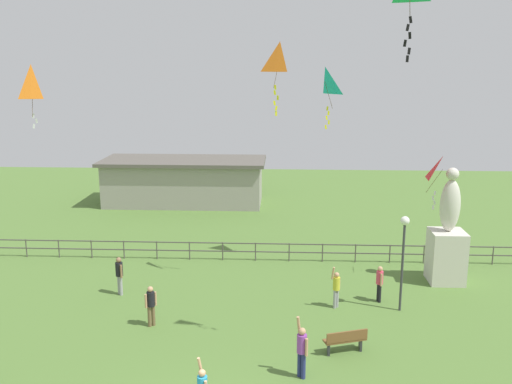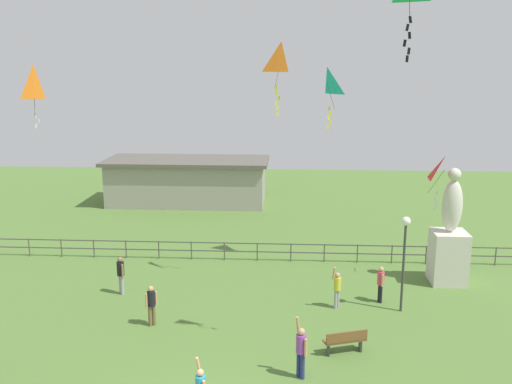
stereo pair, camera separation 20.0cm
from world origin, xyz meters
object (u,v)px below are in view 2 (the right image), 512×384
Objects in this scene: person_0 at (151,303)px; kite_4 at (281,60)px; statue_monument at (449,244)px; lamppost at (405,242)px; kite_2 at (444,172)px; person_4 at (381,282)px; park_bench at (345,341)px; person_5 at (121,273)px; person_3 at (301,349)px; person_7 at (337,287)px; kite_1 at (327,83)px; kite_3 at (35,84)px.

kite_4 is (4.77, 4.56, 9.03)m from person_0.
statue_monument reaches higher than lamppost.
person_0 is at bearing -156.30° from kite_2.
statue_monument is 4.28m from person_4.
lamppost is 2.53× the size of person_4.
kite_4 reaches higher than kite_2.
kite_2 is (12.03, 5.28, 4.22)m from person_0.
person_5 is at bearing 153.41° from park_bench.
person_3 is at bearing -133.35° from park_bench.
person_7 is 0.59× the size of kite_4.
kite_1 is (-2.18, 4.46, 8.02)m from person_4.
kite_3 reaches higher than park_bench.
person_7 is 0.75× the size of kite_2.
person_3 is 11.53m from kite_2.
park_bench is 0.54× the size of kite_1.
person_5 is 8.98m from kite_3.
statue_monument is 3.43× the size of park_bench.
lamppost is at bearing -5.13° from person_5.
statue_monument is 6.19m from person_7.
statue_monument is at bearing 30.60° from person_7.
park_bench is at bearing -90.14° from person_7.
person_3 reaches higher than park_bench.
statue_monument reaches higher than person_3.
person_5 reaches higher than person_0.
lamppost is at bearing 53.98° from park_bench.
kite_4 is (-2.41, 6.25, 9.49)m from park_bench.
statue_monument is at bearing 4.29° from kite_4.
kite_4 is (-2.10, -2.60, 1.03)m from kite_1.
person_5 is at bearing -166.54° from kite_4.
park_bench is 0.86× the size of person_7.
person_3 is (-1.57, -1.66, 0.54)m from park_bench.
kite_1 is at bearing 93.45° from person_7.
person_3 is 9.91m from person_5.
kite_2 is at bearing 53.37° from person_3.
kite_4 is (-4.99, 2.69, 7.03)m from lamppost.
person_0 is at bearing -164.32° from person_7.
person_0 is 10.91m from kite_3.
kite_1 is at bearing 118.60° from lamppost.
lamppost is at bearing -3.40° from person_7.
person_5 is (-9.23, 4.62, 0.51)m from park_bench.
person_3 is 6.98m from person_4.
park_bench is 0.58× the size of kite_3.
person_0 is 13.80m from kite_2.
kite_3 is at bearing 169.34° from person_7.
lamppost is at bearing -28.36° from kite_4.
statue_monument reaches higher than person_7.
statue_monument is 19.68m from kite_3.
person_7 reaches higher than person_5.
kite_3 is (-15.64, 2.61, 6.04)m from lamppost.
kite_3 reaches higher than lamppost.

